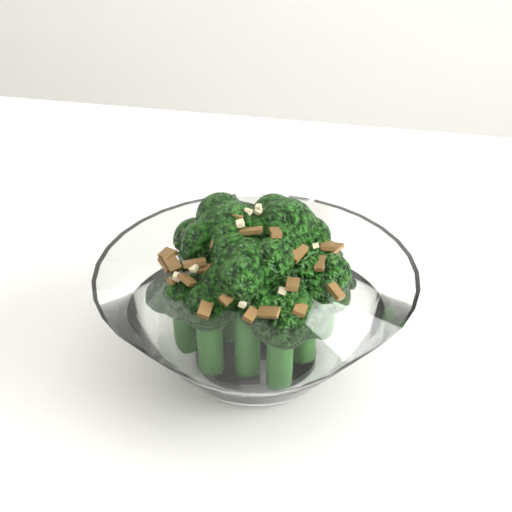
# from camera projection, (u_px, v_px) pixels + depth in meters

# --- Properties ---
(table) EXTENTS (1.22, 0.83, 0.75)m
(table) POSITION_uv_depth(u_px,v_px,m) (281.00, 344.00, 0.68)
(table) COLOR white
(table) RESTS_ON ground
(broccoli_dish) EXTENTS (0.23, 0.23, 0.13)m
(broccoli_dish) POSITION_uv_depth(u_px,v_px,m) (256.00, 305.00, 0.53)
(broccoli_dish) COLOR white
(broccoli_dish) RESTS_ON table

